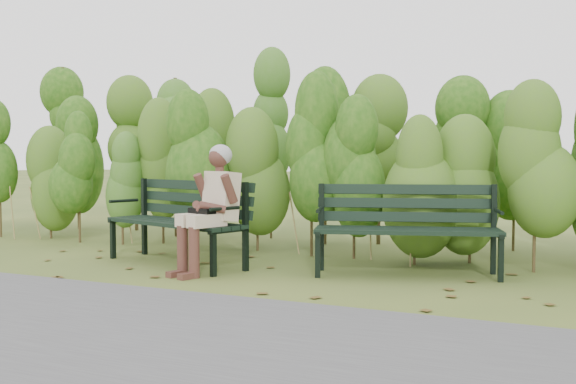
% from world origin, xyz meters
% --- Properties ---
extents(ground, '(80.00, 80.00, 0.00)m').
position_xyz_m(ground, '(0.00, 0.00, 0.00)').
color(ground, '#3F5323').
extents(footpath, '(60.00, 2.50, 0.01)m').
position_xyz_m(footpath, '(0.00, -2.20, 0.01)').
color(footpath, '#474749').
rests_on(footpath, ground).
extents(hedge_band, '(11.04, 1.67, 2.42)m').
position_xyz_m(hedge_band, '(0.00, 1.86, 1.26)').
color(hedge_band, '#47381E').
rests_on(hedge_band, ground).
extents(leaf_litter, '(5.18, 1.90, 0.01)m').
position_xyz_m(leaf_litter, '(-0.13, -0.18, 0.00)').
color(leaf_litter, brown).
rests_on(leaf_litter, ground).
extents(bench_left, '(1.77, 1.03, 0.84)m').
position_xyz_m(bench_left, '(-1.16, 0.30, 0.50)').
color(bench_left, black).
rests_on(bench_left, ground).
extents(bench_right, '(1.74, 1.00, 0.83)m').
position_xyz_m(bench_right, '(1.07, 0.64, 0.49)').
color(bench_right, black).
rests_on(bench_right, ground).
extents(seated_woman, '(0.52, 0.73, 1.20)m').
position_xyz_m(seated_woman, '(-0.60, -0.06, 0.68)').
color(seated_woman, beige).
rests_on(seated_woman, ground).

